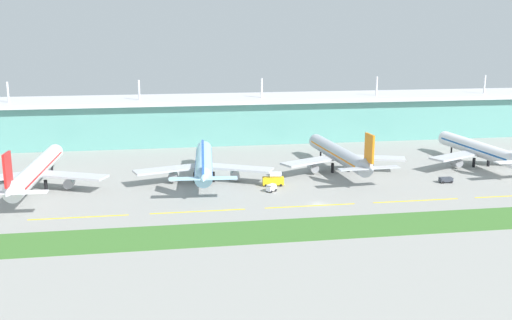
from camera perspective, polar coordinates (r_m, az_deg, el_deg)
The scene contains 14 objects.
ground_plane at distance 182.29m, azimuth 6.04°, elevation -4.24°, with size 600.00×600.00×0.00m, color gray.
terminal_building at distance 282.56m, azimuth 0.35°, elevation 4.13°, with size 288.00×34.00×29.88m.
airliner_nearest at distance 208.33m, azimuth -20.55°, elevation -0.99°, with size 48.76×69.11×18.90m.
airliner_near_middle at distance 206.83m, azimuth -5.07°, elevation -0.32°, with size 48.64×59.04×18.90m.
airliner_far_middle at distance 222.32m, azimuth 8.09°, elevation 0.53°, with size 48.69×62.40×18.90m.
airliner_farthest at distance 244.77m, azimuth 20.86°, elevation 0.94°, with size 48.68×59.07×18.90m.
taxiway_stripe_west at distance 176.05m, azimuth -16.79°, elevation -5.34°, with size 28.00×0.70×0.04m, color yellow.
taxiway_stripe_mid_west at distance 174.69m, azimuth -5.63°, elevation -4.98°, with size 28.00×0.70×0.04m, color yellow.
taxiway_stripe_centre at distance 179.87m, azimuth 5.27°, elevation -4.45°, with size 28.00×0.70×0.04m, color yellow.
taxiway_stripe_mid_east at distance 191.05m, azimuth 15.21°, elevation -3.82°, with size 28.00×0.70×0.04m, color yellow.
grass_verge at distance 162.20m, azimuth 8.10°, elevation -6.45°, with size 300.00×18.00×0.10m, color #3D702D.
baggage_cart at distance 194.00m, azimuth 1.50°, elevation -2.73°, with size 3.83×3.80×2.48m.
pushback_tug at distance 215.56m, azimuth 17.91°, elevation -1.82°, with size 4.45×2.59×1.85m.
fuel_truck at distance 200.98m, azimuth 1.73°, elevation -1.89°, with size 7.43×3.33×4.95m.
Camera 1 is at (-46.99, -167.95, 53.07)m, focal length 41.32 mm.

